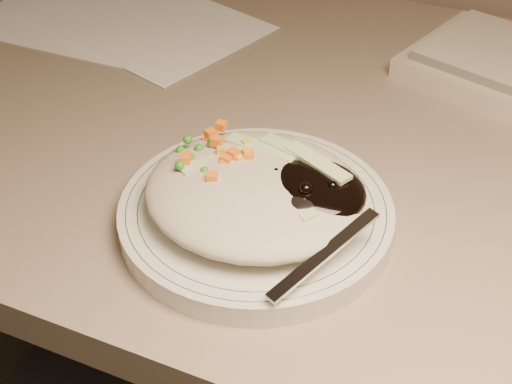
% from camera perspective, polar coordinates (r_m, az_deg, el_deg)
% --- Properties ---
extents(desk, '(1.40, 0.70, 0.74)m').
position_cam_1_polar(desk, '(0.89, 7.96, -6.09)').
color(desk, '#7F6F5C').
rests_on(desk, ground).
extents(plate, '(0.24, 0.24, 0.02)m').
position_cam_1_polar(plate, '(0.64, 0.00, -1.82)').
color(plate, silver).
rests_on(plate, desk).
extents(plate_rim, '(0.23, 0.23, 0.00)m').
position_cam_1_polar(plate_rim, '(0.63, 0.00, -1.13)').
color(plate_rim, '#144723').
rests_on(plate_rim, plate).
extents(meal, '(0.21, 0.19, 0.05)m').
position_cam_1_polar(meal, '(0.62, 0.34, 0.26)').
color(meal, '#AEA58D').
rests_on(meal, plate).
extents(papers, '(0.40, 0.29, 0.00)m').
position_cam_1_polar(papers, '(1.02, -10.88, 13.40)').
color(papers, white).
rests_on(papers, desk).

